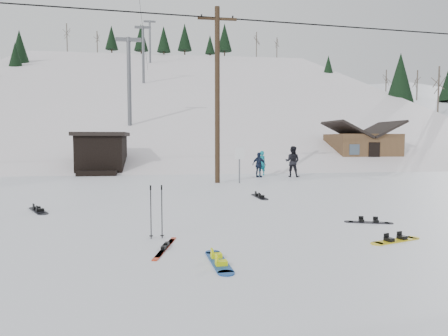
{
  "coord_description": "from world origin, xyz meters",
  "views": [
    {
      "loc": [
        -0.43,
        -6.65,
        2.26
      ],
      "look_at": [
        1.17,
        5.29,
        1.4
      ],
      "focal_mm": 32.0,
      "sensor_mm": 36.0,
      "label": 1
    }
  ],
  "objects": [
    {
      "name": "ground",
      "position": [
        0.0,
        0.0,
        0.0
      ],
      "size": [
        200.0,
        200.0,
        0.0
      ],
      "primitive_type": "plane",
      "color": "white",
      "rests_on": "ground"
    },
    {
      "name": "ski_slope",
      "position": [
        0.0,
        55.0,
        -12.0
      ],
      "size": [
        60.0,
        85.24,
        65.97
      ],
      "primitive_type": "cube",
      "rotation": [
        0.31,
        0.0,
        0.0
      ],
      "color": "white",
      "rests_on": "ground"
    },
    {
      "name": "ridge_right",
      "position": [
        38.0,
        50.0,
        -11.0
      ],
      "size": [
        45.66,
        93.98,
        54.59
      ],
      "primitive_type": "cube",
      "rotation": [
        0.21,
        -0.05,
        -0.12
      ],
      "color": "white",
      "rests_on": "ground"
    },
    {
      "name": "treeline_right",
      "position": [
        36.0,
        42.0,
        0.0
      ],
      "size": [
        20.0,
        60.0,
        10.0
      ],
      "primitive_type": null,
      "color": "black",
      "rests_on": "ground"
    },
    {
      "name": "treeline_crest",
      "position": [
        0.0,
        86.0,
        0.0
      ],
      "size": [
        50.0,
        6.0,
        10.0
      ],
      "primitive_type": null,
      "color": "black",
      "rests_on": "ski_slope"
    },
    {
      "name": "utility_pole",
      "position": [
        2.0,
        14.0,
        4.68
      ],
      "size": [
        2.0,
        0.26,
        9.0
      ],
      "color": "#3A2819",
      "rests_on": "ground"
    },
    {
      "name": "trail_sign",
      "position": [
        3.1,
        13.58,
        1.27
      ],
      "size": [
        0.5,
        0.09,
        1.85
      ],
      "color": "#595B60",
      "rests_on": "ground"
    },
    {
      "name": "lift_hut",
      "position": [
        -5.0,
        20.94,
        1.36
      ],
      "size": [
        3.4,
        4.1,
        2.75
      ],
      "color": "black",
      "rests_on": "ground"
    },
    {
      "name": "lift_tower_near",
      "position": [
        -4.0,
        30.0,
        7.86
      ],
      "size": [
        2.2,
        0.36,
        8.0
      ],
      "color": "#595B60",
      "rests_on": "ski_slope"
    },
    {
      "name": "lift_tower_mid",
      "position": [
        -4.0,
        50.0,
        14.36
      ],
      "size": [
        2.2,
        0.36,
        8.0
      ],
      "color": "#595B60",
      "rests_on": "ski_slope"
    },
    {
      "name": "lift_tower_far",
      "position": [
        -4.0,
        70.0,
        20.86
      ],
      "size": [
        2.2,
        0.36,
        8.0
      ],
      "color": "#595B60",
      "rests_on": "ski_slope"
    },
    {
      "name": "cabin",
      "position": [
        15.0,
        24.0,
        1.48
      ],
      "size": [
        5.39,
        4.4,
        3.77
      ],
      "color": "brown",
      "rests_on": "ground"
    },
    {
      "name": "hero_snowboard",
      "position": [
        0.43,
        0.49,
        0.03
      ],
      "size": [
        0.39,
        1.55,
        0.11
      ],
      "rotation": [
        0.0,
        0.0,
        1.65
      ],
      "color": "#174899",
      "rests_on": "ground"
    },
    {
      "name": "hero_skis",
      "position": [
        -0.56,
        1.59,
        0.03
      ],
      "size": [
        0.48,
        1.72,
        0.09
      ],
      "rotation": [
        0.0,
        0.0,
        -0.22
      ],
      "color": "#A92911",
      "rests_on": "ground"
    },
    {
      "name": "ski_poles",
      "position": [
        -0.76,
        2.48,
        0.63
      ],
      "size": [
        0.34,
        0.09,
        1.23
      ],
      "color": "black",
      "rests_on": "ground"
    },
    {
      "name": "board_scatter_b",
      "position": [
        -4.59,
        6.5,
        0.03
      ],
      "size": [
        0.94,
        1.47,
        0.11
      ],
      "rotation": [
        0.0,
        0.0,
        2.07
      ],
      "color": "black",
      "rests_on": "ground"
    },
    {
      "name": "board_scatter_d",
      "position": [
        4.9,
        3.44,
        0.02
      ],
      "size": [
        1.23,
        0.57,
        0.09
      ],
      "rotation": [
        0.0,
        0.0,
        -0.32
      ],
      "color": "black",
      "rests_on": "ground"
    },
    {
      "name": "board_scatter_e",
      "position": [
        4.53,
        1.51,
        0.03
      ],
      "size": [
        1.36,
        0.65,
        0.1
      ],
      "rotation": [
        0.0,
        0.0,
        0.34
      ],
      "color": "yellow",
      "rests_on": "ground"
    },
    {
      "name": "board_scatter_f",
      "position": [
        3.02,
        8.55,
        0.03
      ],
      "size": [
        0.39,
        1.61,
        0.11
      ],
      "rotation": [
        0.0,
        0.0,
        1.64
      ],
      "color": "black",
      "rests_on": "ground"
    },
    {
      "name": "skier_teal",
      "position": [
        5.27,
        17.96,
        0.77
      ],
      "size": [
        0.64,
        0.51,
        1.55
      ],
      "primitive_type": "imported",
      "rotation": [
        0.0,
        0.0,
        3.42
      ],
      "color": "#0E7F91",
      "rests_on": "ground"
    },
    {
      "name": "skier_dark",
      "position": [
        6.87,
        16.6,
        0.93
      ],
      "size": [
        1.14,
        1.07,
        1.86
      ],
      "primitive_type": "imported",
      "rotation": [
        0.0,
        0.0,
        2.6
      ],
      "color": "black",
      "rests_on": "ground"
    },
    {
      "name": "skier_pink",
      "position": [
        14.31,
        23.19,
        0.83
      ],
      "size": [
        1.08,
        0.63,
        1.66
      ],
      "primitive_type": "imported",
      "rotation": [
        0.0,
        0.0,
        3.16
      ],
      "color": "#E24F88",
      "rests_on": "ground"
    },
    {
      "name": "skier_navy",
      "position": [
        4.8,
        16.58,
        0.75
      ],
      "size": [
        0.9,
        0.85,
        1.5
      ],
      "primitive_type": "imported",
      "rotation": [
        0.0,
        0.0,
        2.43
      ],
      "color": "#161F37",
      "rests_on": "ground"
    }
  ]
}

